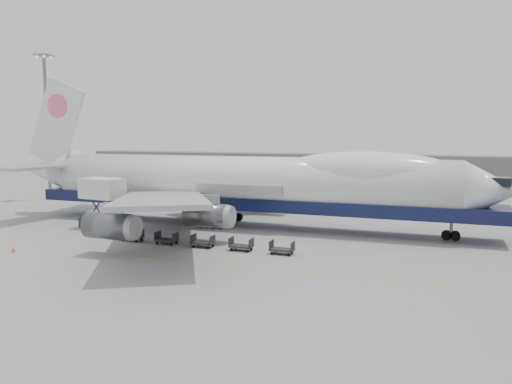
% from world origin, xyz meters
% --- Properties ---
extents(ground, '(260.00, 260.00, 0.00)m').
position_xyz_m(ground, '(0.00, 0.00, 0.00)').
color(ground, gray).
rests_on(ground, ground).
extents(apron_line, '(60.00, 0.15, 0.01)m').
position_xyz_m(apron_line, '(0.00, -6.00, 0.01)').
color(apron_line, gold).
rests_on(apron_line, ground).
extents(hangar, '(110.00, 8.00, 7.00)m').
position_xyz_m(hangar, '(-10.00, 70.00, 3.50)').
color(hangar, slate).
rests_on(hangar, ground).
extents(floodlight_mast, '(2.40, 2.40, 25.43)m').
position_xyz_m(floodlight_mast, '(-42.00, 24.00, 14.27)').
color(floodlight_mast, slate).
rests_on(floodlight_mast, ground).
extents(airliner, '(67.00, 55.30, 19.98)m').
position_xyz_m(airliner, '(0.64, 12.00, 5.62)').
color(airliner, white).
rests_on(airliner, ground).
extents(catering_truck, '(5.95, 4.41, 6.25)m').
position_xyz_m(catering_truck, '(-15.60, 4.52, 3.47)').
color(catering_truck, '#1A1D4E').
rests_on(catering_truck, ground).
extents(traffic_cone, '(0.36, 0.36, 0.53)m').
position_xyz_m(traffic_cone, '(-15.98, -9.21, 0.25)').
color(traffic_cone, '#EF4F0C').
rests_on(traffic_cone, ground).
extents(dolly_0, '(2.30, 1.35, 1.30)m').
position_xyz_m(dolly_0, '(-7.82, -0.68, 0.53)').
color(dolly_0, '#2D2D30').
rests_on(dolly_0, ground).
extents(dolly_1, '(2.30, 1.35, 1.30)m').
position_xyz_m(dolly_1, '(-3.51, -0.68, 0.53)').
color(dolly_1, '#2D2D30').
rests_on(dolly_1, ground).
extents(dolly_2, '(2.30, 1.35, 1.30)m').
position_xyz_m(dolly_2, '(0.80, -0.68, 0.53)').
color(dolly_2, '#2D2D30').
rests_on(dolly_2, ground).
extents(dolly_3, '(2.30, 1.35, 1.30)m').
position_xyz_m(dolly_3, '(5.11, -0.68, 0.53)').
color(dolly_3, '#2D2D30').
rests_on(dolly_3, ground).
extents(dolly_4, '(2.30, 1.35, 1.30)m').
position_xyz_m(dolly_4, '(9.42, -0.68, 0.53)').
color(dolly_4, '#2D2D30').
rests_on(dolly_4, ground).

